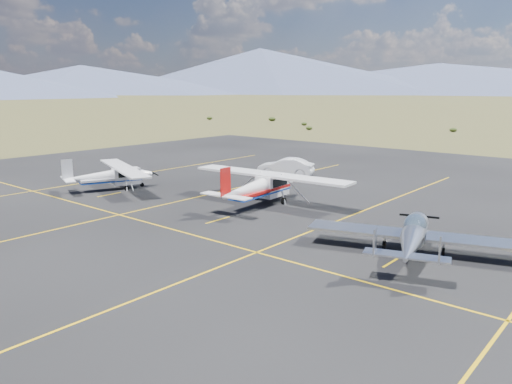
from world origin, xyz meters
TOP-DOWN VIEW (x-y plane):
  - ground at (0.00, 0.00)m, footprint 1600.00×1600.00m
  - apron at (0.00, 7.00)m, footprint 72.00×72.00m
  - aircraft_low_wing at (-1.82, -3.89)m, footprint 7.43×10.06m
  - aircraft_cessna at (1.56, 7.98)m, footprint 7.12×11.85m
  - aircraft_plain at (-1.86, 19.89)m, footprint 7.10×9.79m
  - sedan at (11.39, 13.22)m, footprint 3.41×5.10m

SIDE VIEW (x-z plane):
  - ground at x=0.00m, z-range 0.00..0.00m
  - apron at x=0.00m, z-range -0.01..0.01m
  - sedan at x=11.39m, z-range 0.01..1.60m
  - aircraft_low_wing at x=-1.82m, z-range -0.05..2.15m
  - aircraft_plain at x=-1.86m, z-range -0.14..2.40m
  - aircraft_cessna at x=1.56m, z-range -0.17..2.83m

